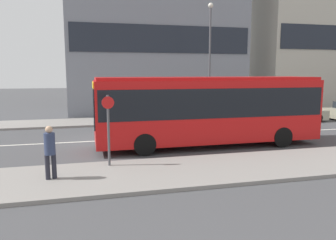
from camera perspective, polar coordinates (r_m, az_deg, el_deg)
The scene contains 9 objects.
ground_plane at distance 17.28m, azimuth -11.63°, elevation -3.58°, with size 120.00×120.00×0.00m, color #444447.
sidewalk_near at distance 11.22m, azimuth -10.22°, elevation -9.72°, with size 44.00×3.50×0.13m.
sidewalk_far at distance 23.42m, azimuth -12.31°, elevation -0.33°, with size 44.00×3.50×0.13m.
lane_centerline at distance 17.27m, azimuth -11.63°, elevation -3.57°, with size 41.80×0.16×0.01m.
city_bus at distance 15.66m, azimuth 7.03°, elevation 2.32°, with size 10.65×2.54×3.29m.
parked_car_0 at distance 25.11m, azimuth 21.14°, elevation 1.25°, with size 4.42×1.76×1.42m.
pedestrian_near_stop at distance 11.03m, azimuth -19.88°, elevation -4.77°, with size 0.34×0.34×1.72m.
bus_stop_sign at distance 11.97m, azimuth -10.34°, elevation -0.80°, with size 0.44×0.12×2.58m.
street_lamp at distance 23.85m, azimuth 7.30°, elevation 11.84°, with size 0.36×0.36×8.15m.
Camera 1 is at (-0.64, -16.90, 3.51)m, focal length 35.00 mm.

